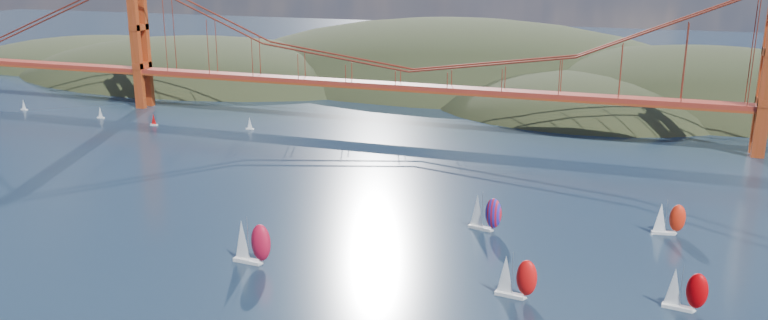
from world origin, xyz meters
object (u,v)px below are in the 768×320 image
Objects in this scene: racer_1 at (515,276)px; racer_rwb at (485,212)px; racer_0 at (251,242)px; racer_2 at (685,289)px; racer_3 at (669,218)px.

racer_rwb is (-13.21, 34.13, 0.11)m from racer_1.
racer_rwb is at bearing 44.43° from racer_0.
racer_rwb is (-44.10, 28.97, 0.29)m from racer_2.
racer_0 is 1.10× the size of racer_rwb.
racer_0 is at bearing -170.44° from racer_1.
racer_0 is 97.86m from racer_3.
racer_0 is at bearing -126.21° from racer_rwb.
racer_1 is at bearing -55.04° from racer_rwb.
racer_rwb is (43.40, 36.40, -0.47)m from racer_0.
racer_0 reaches higher than racer_rwb.
racer_0 is 56.66m from racer_1.
racer_rwb is (-41.88, -11.61, 0.48)m from racer_3.
racer_3 is 43.46m from racer_rwb.
racer_0 is 1.18× the size of racer_2.
racer_1 is 53.98m from racer_3.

